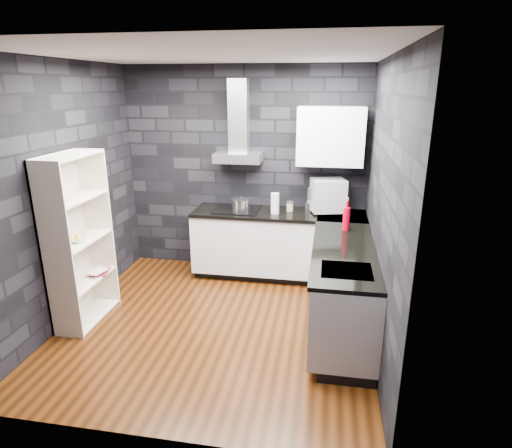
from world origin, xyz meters
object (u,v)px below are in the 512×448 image
(appliance_garage, at_px, (328,195))
(bookshelf, at_px, (79,241))
(glass_vase, at_px, (275,203))
(storage_jar, at_px, (290,207))
(pot, at_px, (241,205))
(fruit_bowl, at_px, (76,239))
(red_bottle, at_px, (346,219))
(utensil_crock, at_px, (309,207))

(appliance_garage, distance_m, bookshelf, 2.95)
(glass_vase, height_order, storage_jar, glass_vase)
(pot, xyz_separation_m, fruit_bowl, (-1.44, -1.41, -0.04))
(storage_jar, relative_size, bookshelf, 0.06)
(glass_vase, distance_m, appliance_garage, 0.67)
(glass_vase, relative_size, fruit_bowl, 1.26)
(glass_vase, xyz_separation_m, fruit_bowl, (-1.88, -1.39, -0.09))
(storage_jar, relative_size, fruit_bowl, 0.51)
(appliance_garage, xyz_separation_m, fruit_bowl, (-2.53, -1.55, -0.19))
(red_bottle, bearing_deg, fruit_bowl, -162.33)
(red_bottle, distance_m, fruit_bowl, 2.88)
(utensil_crock, xyz_separation_m, red_bottle, (0.45, -0.65, 0.07))
(appliance_garage, bearing_deg, pot, 172.01)
(utensil_crock, bearing_deg, pot, -172.37)
(pot, distance_m, appliance_garage, 1.11)
(pot, height_order, bookshelf, bookshelf)
(appliance_garage, xyz_separation_m, bookshelf, (-2.53, -1.50, -0.22))
(glass_vase, height_order, bookshelf, bookshelf)
(bookshelf, bearing_deg, utensil_crock, 35.17)
(pot, relative_size, appliance_garage, 0.57)
(utensil_crock, distance_m, red_bottle, 0.79)
(red_bottle, height_order, bookshelf, bookshelf)
(utensil_crock, distance_m, bookshelf, 2.73)
(pot, relative_size, glass_vase, 0.89)
(glass_vase, distance_m, bookshelf, 2.31)
(appliance_garage, relative_size, bookshelf, 0.22)
(pot, xyz_separation_m, red_bottle, (1.30, -0.54, 0.05))
(fruit_bowl, bearing_deg, red_bottle, 17.67)
(storage_jar, relative_size, red_bottle, 0.41)
(bookshelf, bearing_deg, fruit_bowl, -87.58)
(storage_jar, distance_m, bookshelf, 2.54)
(pot, distance_m, red_bottle, 1.41)
(pot, distance_m, storage_jar, 0.63)
(glass_vase, bearing_deg, bookshelf, -144.49)
(storage_jar, relative_size, utensil_crock, 0.87)
(appliance_garage, distance_m, red_bottle, 0.71)
(bookshelf, distance_m, fruit_bowl, 0.06)
(pot, distance_m, utensil_crock, 0.87)
(pot, height_order, storage_jar, pot)
(red_bottle, height_order, fruit_bowl, red_bottle)
(storage_jar, height_order, fruit_bowl, storage_jar)
(pot, bearing_deg, glass_vase, -2.64)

